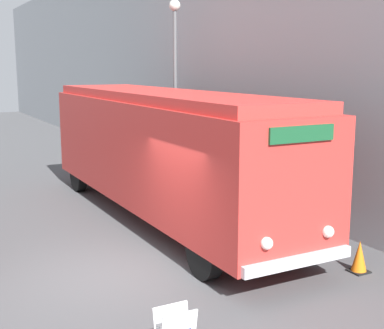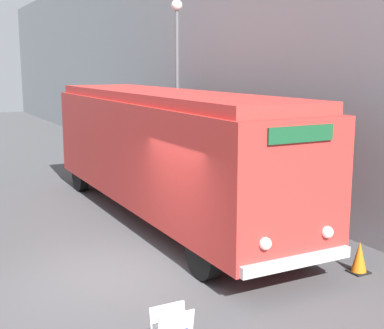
{
  "view_description": "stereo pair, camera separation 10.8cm",
  "coord_description": "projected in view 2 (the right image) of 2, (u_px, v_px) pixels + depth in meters",
  "views": [
    {
      "loc": [
        -3.33,
        -9.3,
        4.0
      ],
      "look_at": [
        1.92,
        0.47,
        1.96
      ],
      "focal_mm": 50.0,
      "sensor_mm": 36.0,
      "label": 1
    },
    {
      "loc": [
        -3.23,
        -9.35,
        4.0
      ],
      "look_at": [
        1.92,
        0.47,
        1.96
      ],
      "focal_mm": 50.0,
      "sensor_mm": 36.0,
      "label": 2
    }
  ],
  "objects": [
    {
      "name": "building_wall_right",
      "position": [
        166.0,
        56.0,
        20.89
      ],
      "size": [
        0.3,
        60.0,
        8.81
      ],
      "color": "#9EA3A8",
      "rests_on": "ground_plane"
    },
    {
      "name": "ground_plane",
      "position": [
        116.0,
        276.0,
        10.35
      ],
      "size": [
        80.0,
        80.0,
        0.0
      ],
      "primitive_type": "plane",
      "color": "#4C4C4F"
    },
    {
      "name": "vintage_bus",
      "position": [
        163.0,
        147.0,
        13.97
      ],
      "size": [
        2.47,
        11.22,
        3.37
      ],
      "color": "black",
      "rests_on": "ground_plane"
    },
    {
      "name": "streetlamp",
      "position": [
        177.0,
        67.0,
        17.32
      ],
      "size": [
        0.36,
        0.36,
        6.08
      ],
      "color": "#595E60",
      "rests_on": "ground_plane"
    },
    {
      "name": "traffic_cone",
      "position": [
        359.0,
        257.0,
        10.46
      ],
      "size": [
        0.36,
        0.36,
        0.64
      ],
      "color": "black",
      "rests_on": "ground_plane"
    }
  ]
}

